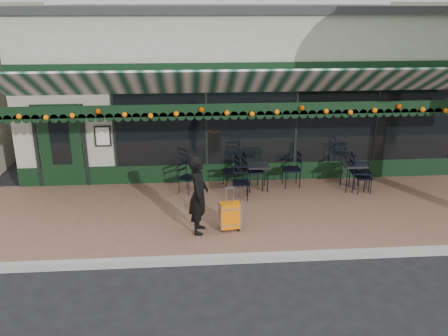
{
  "coord_description": "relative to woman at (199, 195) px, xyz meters",
  "views": [
    {
      "loc": [
        -1.46,
        -8.15,
        4.8
      ],
      "look_at": [
        -0.71,
        1.6,
        1.36
      ],
      "focal_mm": 38.0,
      "sensor_mm": 36.0,
      "label": 1
    }
  ],
  "objects": [
    {
      "name": "ground",
      "position": [
        1.29,
        -0.99,
        -1.0
      ],
      "size": [
        80.0,
        80.0,
        0.0
      ],
      "primitive_type": "plane",
      "color": "black",
      "rests_on": "ground"
    },
    {
      "name": "woman",
      "position": [
        0.0,
        0.0,
        0.0
      ],
      "size": [
        0.48,
        0.66,
        1.7
      ],
      "primitive_type": "imported",
      "rotation": [
        0.0,
        0.0,
        1.45
      ],
      "color": "black",
      "rests_on": "sidewalk"
    },
    {
      "name": "cafe_table_b",
      "position": [
        1.59,
        2.31,
        -0.24
      ],
      "size": [
        0.55,
        0.55,
        0.68
      ],
      "color": "black",
      "rests_on": "sidewalk"
    },
    {
      "name": "chair_a_front",
      "position": [
        4.27,
        1.92,
        -0.45
      ],
      "size": [
        0.41,
        0.41,
        0.79
      ],
      "primitive_type": null,
      "rotation": [
        0.0,
        0.0,
        -0.03
      ],
      "color": "black",
      "rests_on": "sidewalk"
    },
    {
      "name": "chair_b_left",
      "position": [
        0.92,
        2.61,
        -0.44
      ],
      "size": [
        0.48,
        0.48,
        0.81
      ],
      "primitive_type": null,
      "rotation": [
        0.0,
        0.0,
        -1.36
      ],
      "color": "black",
      "rests_on": "sidewalk"
    },
    {
      "name": "chair_a_right",
      "position": [
        4.22,
        2.06,
        -0.35
      ],
      "size": [
        0.55,
        0.55,
        1.0
      ],
      "primitive_type": null,
      "rotation": [
        0.0,
        0.0,
        1.46
      ],
      "color": "black",
      "rests_on": "sidewalk"
    },
    {
      "name": "curb",
      "position": [
        1.29,
        -1.07,
        -0.92
      ],
      "size": [
        18.0,
        0.16,
        0.15
      ],
      "primitive_type": "cube",
      "color": "#9E9E99",
      "rests_on": "ground"
    },
    {
      "name": "chair_solo",
      "position": [
        -0.23,
        2.24,
        -0.45
      ],
      "size": [
        0.55,
        0.55,
        0.79
      ],
      "primitive_type": null,
      "rotation": [
        0.0,
        0.0,
        0.89
      ],
      "color": "black",
      "rests_on": "sidewalk"
    },
    {
      "name": "chair_b_front",
      "position": [
        1.08,
        1.71,
        -0.43
      ],
      "size": [
        0.45,
        0.45,
        0.83
      ],
      "primitive_type": null,
      "rotation": [
        0.0,
        0.0,
        -0.08
      ],
      "color": "black",
      "rests_on": "sidewalk"
    },
    {
      "name": "sidewalk",
      "position": [
        1.29,
        1.01,
        -0.92
      ],
      "size": [
        18.0,
        4.0,
        0.15
      ],
      "primitive_type": "cube",
      "color": "brown",
      "rests_on": "ground"
    },
    {
      "name": "chair_a_left",
      "position": [
        2.51,
        2.47,
        -0.38
      ],
      "size": [
        0.48,
        0.48,
        0.93
      ],
      "primitive_type": null,
      "rotation": [
        0.0,
        0.0,
        -1.55
      ],
      "color": "black",
      "rests_on": "sidewalk"
    },
    {
      "name": "chair_b_right",
      "position": [
        1.46,
        2.31,
        -0.34
      ],
      "size": [
        0.58,
        0.58,
        1.01
      ],
      "primitive_type": null,
      "rotation": [
        0.0,
        0.0,
        1.73
      ],
      "color": "black",
      "rests_on": "sidewalk"
    },
    {
      "name": "cafe_table_a",
      "position": [
        4.07,
        2.13,
        -0.21
      ],
      "size": [
        0.57,
        0.57,
        0.71
      ],
      "color": "black",
      "rests_on": "sidewalk"
    },
    {
      "name": "suitcase",
      "position": [
        0.66,
        0.03,
        -0.52
      ],
      "size": [
        0.45,
        0.29,
        0.98
      ],
      "rotation": [
        0.0,
        0.0,
        0.13
      ],
      "color": "orange",
      "rests_on": "sidewalk"
    },
    {
      "name": "restaurant_building",
      "position": [
        1.29,
        6.85,
        1.27
      ],
      "size": [
        12.0,
        9.6,
        4.5
      ],
      "color": "gray",
      "rests_on": "ground"
    }
  ]
}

